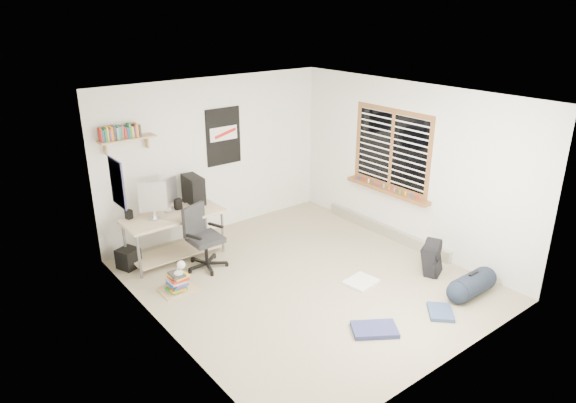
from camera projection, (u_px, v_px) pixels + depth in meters
floor at (304, 280)px, 7.03m from camera, size 4.00×4.50×0.01m
ceiling at (307, 96)px, 6.12m from camera, size 4.00×4.50×0.01m
back_wall at (216, 156)px, 8.23m from camera, size 4.00×0.01×2.50m
left_wall at (160, 235)px, 5.42m from camera, size 0.01×4.50×2.50m
right_wall at (408, 166)px, 7.73m from camera, size 0.01×4.50×2.50m
desk at (175, 235)px, 7.50m from camera, size 1.44×0.64×0.65m
monitor_left at (154, 207)px, 7.18m from camera, size 0.39×0.25×0.43m
monitor_right at (169, 201)px, 7.47m from camera, size 0.36×0.23×0.39m
pc_tower at (193, 191)px, 7.78m from camera, size 0.24×0.45×0.46m
keyboard at (167, 224)px, 7.13m from camera, size 0.43×0.23×0.02m
speaker_left at (129, 216)px, 7.24m from camera, size 0.10×0.10×0.17m
speaker_right at (178, 205)px, 7.57m from camera, size 0.10×0.10×0.20m
office_chair at (205, 236)px, 7.20m from camera, size 0.77×0.77×0.92m
wall_shelf at (127, 139)px, 7.12m from camera, size 0.80×0.22×0.24m
poster_back_wall at (224, 137)px, 8.19m from camera, size 0.62×0.03×0.92m
poster_left_wall at (117, 183)px, 6.22m from camera, size 0.02×0.42×0.60m
window at (391, 149)px, 7.84m from camera, size 0.10×1.50×1.26m
baseboard_heater at (385, 230)px, 8.34m from camera, size 0.08×2.50×0.18m
backpack at (432, 260)px, 7.13m from camera, size 0.39×0.36×0.42m
duffel_bag at (472, 286)px, 6.61m from camera, size 0.31×0.31×0.60m
tshirt at (361, 282)px, 6.93m from camera, size 0.45×0.40×0.04m
jeans_a at (375, 329)px, 5.90m from camera, size 0.61×0.56×0.06m
jeans_b at (440, 312)px, 6.24m from camera, size 0.47×0.47×0.05m
book_stack at (177, 280)px, 6.71m from camera, size 0.55×0.48×0.33m
desk_lamp at (178, 265)px, 6.63m from camera, size 0.16×0.22×0.20m
subwoofer at (128, 258)px, 7.31m from camera, size 0.34×0.34×0.29m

